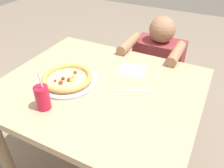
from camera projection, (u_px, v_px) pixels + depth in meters
ground_plane at (102, 166)px, 1.73m from camera, size 8.00×8.00×0.00m
dining_table at (100, 101)px, 1.36m from camera, size 1.11×0.95×0.75m
pizza_near at (67, 79)px, 1.31m from camera, size 0.35×0.35×0.04m
drink_cup_colored at (42, 98)px, 1.10m from camera, size 0.07×0.07×0.22m
paper_napkin at (132, 70)px, 1.43m from camera, size 0.18×0.16×0.00m
fork at (134, 91)px, 1.25m from camera, size 0.19×0.10×0.00m
diner_seated at (156, 76)px, 1.97m from camera, size 0.42×0.52×0.94m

